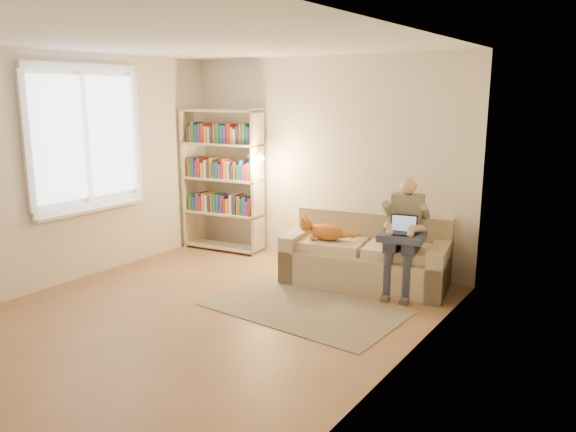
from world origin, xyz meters
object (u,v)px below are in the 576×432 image
Objects in this scene: sofa at (366,259)px; laptop at (396,228)px; cat at (327,231)px; bookshelf at (222,173)px; person at (405,229)px.

laptop is (0.42, -0.17, 0.46)m from sofa.
bookshelf reaches higher than cat.
laptop reaches higher than sofa.
laptop is at bearing -126.80° from person.
person is at bearing -17.67° from sofa.
cat is (-0.88, -0.14, -0.12)m from person.
bookshelf reaches higher than laptop.
cat is 0.84m from laptop.
cat is 1.96× the size of laptop.
sofa is at bearing 162.33° from person.
person is 0.90m from cat.
person is 0.12m from laptop.
person is at bearing -1.66° from cat.
bookshelf is at bearing 165.32° from sofa.
laptop is 0.16× the size of bookshelf.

